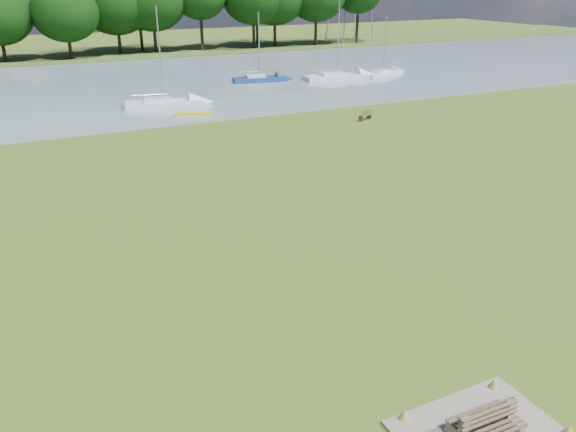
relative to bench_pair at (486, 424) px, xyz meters
name	(u,v)px	position (x,y,z in m)	size (l,w,h in m)	color
ground	(266,234)	(0.00, 14.00, -0.49)	(220.00, 220.00, 0.00)	olive
river	(111,87)	(0.00, 56.00, -0.49)	(220.00, 40.00, 0.10)	slate
far_bank	(77,55)	(0.00, 86.00, -0.49)	(220.00, 20.00, 0.40)	#4C6626
bench_pair	(486,424)	(0.00, 0.00, 0.00)	(1.82, 1.10, 0.97)	gray
riverbank_bench	(366,115)	(16.56, 31.05, -0.06)	(1.47, 0.93, 0.87)	brown
kayak	(194,114)	(4.11, 38.77, -0.29)	(3.02, 0.71, 0.30)	yellow
tree_line	(0,8)	(-9.41, 82.00, 6.64)	(125.29, 9.95, 12.04)	black
sailboat_0	(336,75)	(24.50, 49.51, 0.03)	(8.05, 2.93, 10.00)	silver
sailboat_2	(163,101)	(2.67, 43.67, 0.01)	(7.21, 3.22, 8.72)	silver
sailboat_3	(383,72)	(30.94, 49.44, -0.06)	(6.27, 3.49, 6.79)	silver
sailboat_5	(259,77)	(15.72, 51.84, 0.04)	(6.25, 2.55, 7.47)	navy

